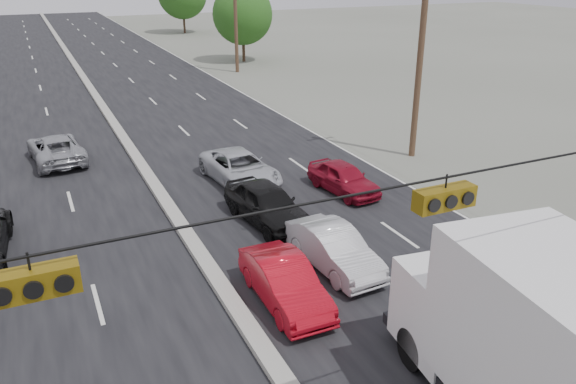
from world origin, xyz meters
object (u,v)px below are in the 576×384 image
(queue_car_c, at_px, (240,169))
(oncoming_far, at_px, (56,149))
(utility_pole_right_b, at_px, (421,50))
(queue_car_e, at_px, (343,178))
(tree_right_mid, at_px, (243,14))
(utility_pole_right_c, at_px, (235,10))
(queue_car_a, at_px, (267,204))
(queue_car_b, at_px, (334,249))
(box_truck, at_px, (553,358))
(red_sedan, at_px, (285,283))

(queue_car_c, bearing_deg, oncoming_far, 132.51)
(utility_pole_right_b, bearing_deg, queue_car_c, 179.51)
(queue_car_e, distance_m, oncoming_far, 13.88)
(tree_right_mid, bearing_deg, utility_pole_right_c, -116.57)
(tree_right_mid, bearing_deg, queue_car_a, -109.39)
(queue_car_b, height_order, oncoming_far, oncoming_far)
(utility_pole_right_c, height_order, oncoming_far, utility_pole_right_c)
(queue_car_e, bearing_deg, utility_pole_right_c, 71.91)
(box_truck, distance_m, oncoming_far, 23.35)
(red_sedan, relative_size, queue_car_a, 0.91)
(utility_pole_right_c, distance_m, tree_right_mid, 5.64)
(red_sedan, height_order, queue_car_c, queue_car_c)
(utility_pole_right_b, height_order, queue_car_c, utility_pole_right_b)
(utility_pole_right_b, bearing_deg, queue_car_b, -138.06)
(tree_right_mid, xyz_separation_m, queue_car_e, (-8.00, -32.73, -3.71))
(tree_right_mid, distance_m, queue_car_b, 39.84)
(utility_pole_right_c, relative_size, box_truck, 1.22)
(tree_right_mid, bearing_deg, queue_car_e, -103.74)
(utility_pole_right_c, height_order, queue_car_a, utility_pole_right_c)
(utility_pole_right_c, height_order, queue_car_c, utility_pole_right_c)
(utility_pole_right_c, distance_m, queue_car_c, 26.87)
(queue_car_c, relative_size, queue_car_e, 1.29)
(oncoming_far, bearing_deg, utility_pole_right_c, -136.06)
(utility_pole_right_b, xyz_separation_m, tree_right_mid, (2.50, 30.00, -0.77))
(utility_pole_right_b, relative_size, queue_car_c, 2.11)
(utility_pole_right_c, bearing_deg, queue_car_e, -101.22)
(queue_car_c, relative_size, oncoming_far, 1.00)
(oncoming_far, bearing_deg, tree_right_mid, -133.46)
(queue_car_c, bearing_deg, queue_car_e, -44.12)
(box_truck, distance_m, red_sedan, 7.20)
(queue_car_e, relative_size, oncoming_far, 0.78)
(utility_pole_right_b, xyz_separation_m, red_sedan, (-11.10, -9.13, -4.46))
(red_sedan, distance_m, oncoming_far, 16.26)
(box_truck, distance_m, queue_car_c, 15.89)
(utility_pole_right_b, height_order, queue_car_e, utility_pole_right_b)
(tree_right_mid, height_order, red_sedan, tree_right_mid)
(tree_right_mid, distance_m, queue_car_c, 32.27)
(queue_car_c, xyz_separation_m, queue_car_e, (3.50, -2.80, -0.03))
(utility_pole_right_b, distance_m, queue_car_a, 11.23)
(tree_right_mid, height_order, queue_car_b, tree_right_mid)
(red_sedan, bearing_deg, box_truck, -69.11)
(queue_car_e, bearing_deg, queue_car_b, -129.68)
(red_sedan, bearing_deg, queue_car_b, 27.68)
(queue_car_a, bearing_deg, queue_car_c, 76.05)
(queue_car_b, bearing_deg, red_sedan, -156.38)
(red_sedan, bearing_deg, queue_car_e, 49.26)
(box_truck, bearing_deg, red_sedan, 117.55)
(utility_pole_right_b, height_order, tree_right_mid, utility_pole_right_b)
(queue_car_a, bearing_deg, tree_right_mid, 63.50)
(box_truck, xyz_separation_m, queue_car_c, (-0.37, 15.82, -1.41))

